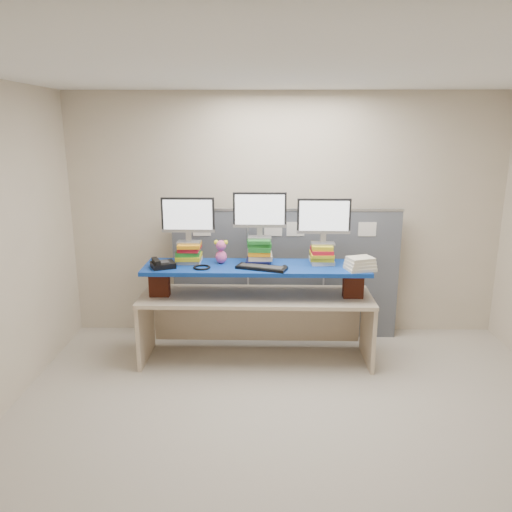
{
  "coord_description": "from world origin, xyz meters",
  "views": [
    {
      "loc": [
        -0.27,
        -3.72,
        2.4
      ],
      "look_at": [
        -0.33,
        1.16,
        1.14
      ],
      "focal_mm": 35.0,
      "sensor_mm": 36.0,
      "label": 1
    }
  ],
  "objects_px": {
    "monitor_center": "(260,212)",
    "keyboard": "(262,268)",
    "monitor_left": "(188,217)",
    "monitor_right": "(324,219)",
    "blue_board": "(256,267)",
    "desk": "(256,308)",
    "desk_phone": "(162,264)"
  },
  "relations": [
    {
      "from": "desk",
      "to": "keyboard",
      "type": "height_order",
      "value": "keyboard"
    },
    {
      "from": "desk_phone",
      "to": "keyboard",
      "type": "bearing_deg",
      "value": -26.15
    },
    {
      "from": "desk",
      "to": "blue_board",
      "type": "bearing_deg",
      "value": 0.0
    },
    {
      "from": "monitor_left",
      "to": "desk_phone",
      "type": "height_order",
      "value": "monitor_left"
    },
    {
      "from": "monitor_right",
      "to": "desk_phone",
      "type": "xyz_separation_m",
      "value": [
        -1.62,
        -0.2,
        -0.43
      ]
    },
    {
      "from": "keyboard",
      "to": "desk",
      "type": "bearing_deg",
      "value": 132.86
    },
    {
      "from": "keyboard",
      "to": "desk_phone",
      "type": "height_order",
      "value": "desk_phone"
    },
    {
      "from": "monitor_right",
      "to": "desk_phone",
      "type": "distance_m",
      "value": 1.69
    },
    {
      "from": "monitor_center",
      "to": "keyboard",
      "type": "xyz_separation_m",
      "value": [
        0.02,
        -0.25,
        -0.51
      ]
    },
    {
      "from": "monitor_right",
      "to": "blue_board",
      "type": "bearing_deg",
      "value": -170.18
    },
    {
      "from": "monitor_left",
      "to": "monitor_center",
      "type": "distance_m",
      "value": 0.73
    },
    {
      "from": "monitor_center",
      "to": "monitor_right",
      "type": "bearing_deg",
      "value": -0.0
    },
    {
      "from": "desk",
      "to": "monitor_right",
      "type": "bearing_deg",
      "value": 9.82
    },
    {
      "from": "desk",
      "to": "blue_board",
      "type": "distance_m",
      "value": 0.44
    },
    {
      "from": "desk",
      "to": "monitor_center",
      "type": "height_order",
      "value": "monitor_center"
    },
    {
      "from": "monitor_left",
      "to": "monitor_right",
      "type": "distance_m",
      "value": 1.38
    },
    {
      "from": "monitor_right",
      "to": "desk",
      "type": "bearing_deg",
      "value": -170.18
    },
    {
      "from": "blue_board",
      "to": "monitor_right",
      "type": "bearing_deg",
      "value": 9.82
    },
    {
      "from": "monitor_right",
      "to": "desk_phone",
      "type": "bearing_deg",
      "value": -172.31
    },
    {
      "from": "desk",
      "to": "keyboard",
      "type": "distance_m",
      "value": 0.5
    },
    {
      "from": "desk",
      "to": "desk_phone",
      "type": "distance_m",
      "value": 1.07
    },
    {
      "from": "monitor_center",
      "to": "keyboard",
      "type": "height_order",
      "value": "monitor_center"
    },
    {
      "from": "monitor_center",
      "to": "blue_board",
      "type": "bearing_deg",
      "value": -106.51
    },
    {
      "from": "blue_board",
      "to": "monitor_center",
      "type": "relative_size",
      "value": 4.2
    },
    {
      "from": "monitor_left",
      "to": "monitor_right",
      "type": "height_order",
      "value": "monitor_left"
    },
    {
      "from": "blue_board",
      "to": "monitor_right",
      "type": "relative_size",
      "value": 4.2
    },
    {
      "from": "monitor_left",
      "to": "desk_phone",
      "type": "distance_m",
      "value": 0.55
    },
    {
      "from": "keyboard",
      "to": "desk_phone",
      "type": "xyz_separation_m",
      "value": [
        -1.0,
        0.04,
        0.02
      ]
    },
    {
      "from": "desk_phone",
      "to": "monitor_right",
      "type": "bearing_deg",
      "value": -16.86
    },
    {
      "from": "monitor_right",
      "to": "desk_phone",
      "type": "relative_size",
      "value": 1.9
    },
    {
      "from": "blue_board",
      "to": "desk_phone",
      "type": "relative_size",
      "value": 7.97
    },
    {
      "from": "desk",
      "to": "desk_phone",
      "type": "height_order",
      "value": "desk_phone"
    }
  ]
}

